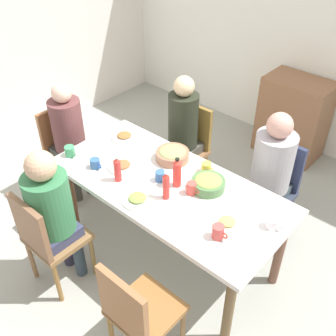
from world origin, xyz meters
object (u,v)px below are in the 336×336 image
chair_3 (137,312)px  bottle_1 (117,169)px  cup_5 (273,223)px  bottle_0 (166,186)px  person_4 (271,168)px  bowl_1 (208,183)px  dining_table (168,193)px  person_1 (52,208)px  chair_0 (66,147)px  chair_1 (47,237)px  plate_0 (123,166)px  cup_1 (218,232)px  bowl_0 (173,154)px  bottle_2 (177,173)px  side_cabinet (293,118)px  person_0 (69,133)px  cup_2 (95,163)px  chair_2 (188,144)px  cup_3 (206,168)px  cup_4 (70,151)px  plate_1 (227,223)px  plate_2 (124,136)px  cup_0 (192,188)px  chair_4 (272,185)px  plate_3 (138,199)px  person_2 (182,128)px  cup_6 (160,176)px

chair_3 → bottle_1: (-0.78, 0.60, 0.36)m
cup_5 → bottle_0: size_ratio=0.53×
person_4 → bowl_1: person_4 is taller
dining_table → person_1: size_ratio=1.52×
chair_0 → chair_1: 1.18m
plate_0 → cup_1: cup_1 is taller
bowl_0 → bottle_2: (0.24, -0.23, 0.07)m
dining_table → chair_1: bearing=-119.8°
person_4 → cup_5: 0.70m
bowl_1 → side_cabinet: bearing=97.2°
bowl_0 → bowl_1: same height
person_0 → person_4: person_4 is taller
chair_3 → plate_0: bearing=140.1°
cup_2 → dining_table: bearing=22.0°
chair_2 → person_4: size_ratio=0.73×
cup_3 → cup_4: size_ratio=0.94×
chair_3 → cup_5: bearing=69.5°
side_cabinet → chair_1: bearing=-99.5°
chair_3 → plate_1: size_ratio=4.47×
chair_3 → side_cabinet: same height
chair_3 → bottle_2: bearing=115.6°
dining_table → chair_3: bearing=-60.2°
person_0 → cup_2: person_0 is taller
plate_2 → bottle_2: 0.80m
plate_2 → cup_0: (0.91, -0.19, 0.03)m
person_4 → cup_2: person_4 is taller
person_0 → bowl_0: (1.04, 0.26, 0.11)m
cup_2 → cup_3: bearing=37.8°
person_1 → chair_4: 1.82m
person_4 → plate_0: bearing=-137.3°
plate_3 → bowl_0: bearing=104.7°
dining_table → chair_3: (0.47, -0.82, -0.17)m
person_1 → plate_1: (1.05, 0.67, 0.04)m
person_2 → cup_3: size_ratio=11.16×
cup_2 → side_cabinet: bearing=75.8°
cup_1 → cup_3: bearing=133.6°
person_0 → plate_3: size_ratio=5.12×
person_1 → plate_2: bearing=104.4°
chair_0 → chair_2: 1.18m
chair_2 → chair_4: bearing=0.0°
bottle_2 → person_1: bearing=-124.9°
chair_0 → chair_3: (1.78, -0.82, 0.00)m
chair_4 → person_4: 0.25m
chair_4 → cup_4: (-1.31, -1.08, 0.30)m
cup_4 → bottle_2: size_ratio=0.48×
cup_1 → cup_6: bearing=164.6°
plate_3 → cup_1: bearing=8.3°
chair_1 → bottle_1: bottle_1 is taller
dining_table → cup_3: size_ratio=16.70×
chair_4 → cup_3: bearing=-123.8°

